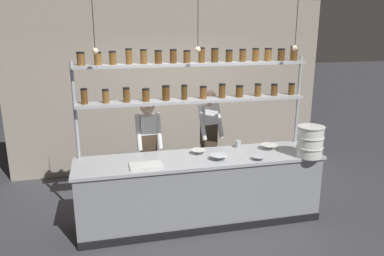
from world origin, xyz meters
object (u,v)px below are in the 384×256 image
prep_bowl_center_front (269,147)px  chef_center (209,136)px  prep_bowl_near_left (198,152)px  spice_shelf_unit (195,83)px  prep_bowl_near_right (219,157)px  prep_bowl_center_back (258,158)px  chef_left (149,146)px  container_stack (310,141)px  cutting_board (146,166)px  serving_cup_front (238,144)px

prep_bowl_center_front → chef_center: bearing=132.5°
prep_bowl_near_left → spice_shelf_unit: bearing=89.6°
chef_center → prep_bowl_center_front: 0.98m
prep_bowl_near_left → prep_bowl_near_right: (0.20, -0.28, 0.00)m
spice_shelf_unit → prep_bowl_center_back: 1.29m
chef_left → chef_center: 0.97m
spice_shelf_unit → prep_bowl_near_right: spice_shelf_unit is taller
container_stack → prep_bowl_center_back: container_stack is taller
chef_center → cutting_board: bearing=-148.9°
chef_center → cutting_board: 1.48m
spice_shelf_unit → prep_bowl_near_left: size_ratio=15.43×
container_stack → prep_bowl_center_front: container_stack is taller
spice_shelf_unit → prep_bowl_center_front: bearing=-12.8°
chef_center → serving_cup_front: size_ratio=16.56×
spice_shelf_unit → chef_center: (0.34, 0.50, -0.90)m
spice_shelf_unit → prep_bowl_center_back: spice_shelf_unit is taller
chef_center → prep_bowl_near_left: bearing=-128.1°
chef_left → serving_cup_front: 1.28m
prep_bowl_near_left → cutting_board: bearing=-157.1°
chef_left → prep_bowl_center_back: bearing=-37.8°
cutting_board → serving_cup_front: (1.36, 0.44, 0.04)m
spice_shelf_unit → serving_cup_front: bearing=-5.9°
prep_bowl_near_left → prep_bowl_near_right: 0.35m
serving_cup_front → prep_bowl_center_back: bearing=-81.6°
spice_shelf_unit → container_stack: (1.39, -0.64, -0.73)m
chef_center → prep_bowl_center_back: size_ratio=9.79×
chef_left → prep_bowl_near_left: chef_left is taller
prep_bowl_near_right → spice_shelf_unit: bearing=112.6°
prep_bowl_center_back → chef_center: bearing=107.6°
prep_bowl_center_front → cutting_board: bearing=-171.1°
cutting_board → chef_center: bearing=42.6°
chef_center → container_stack: size_ratio=4.03×
prep_bowl_near_right → chef_center: bearing=81.5°
prep_bowl_near_right → serving_cup_front: 0.58m
container_stack → prep_bowl_near_left: (-1.39, 0.45, -0.18)m
chef_center → serving_cup_front: 0.62m
chef_left → prep_bowl_center_back: (1.30, -0.92, 0.03)m
prep_bowl_center_front → container_stack: bearing=-46.7°
container_stack → cutting_board: bearing=176.4°
container_stack → prep_bowl_near_right: 1.22m
prep_bowl_near_left → serving_cup_front: (0.61, 0.12, 0.02)m
prep_bowl_near_left → prep_bowl_center_front: (1.01, -0.04, 0.00)m
prep_bowl_near_left → prep_bowl_near_right: prep_bowl_near_right is taller
spice_shelf_unit → chef_left: 1.17m
spice_shelf_unit → chef_center: bearing=55.4°
serving_cup_front → prep_bowl_near_right: bearing=-135.3°
spice_shelf_unit → prep_bowl_near_left: 0.93m
chef_left → container_stack: size_ratio=3.87×
spice_shelf_unit → cutting_board: (-0.74, -0.50, -0.92)m
chef_left → cutting_board: chef_left is taller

